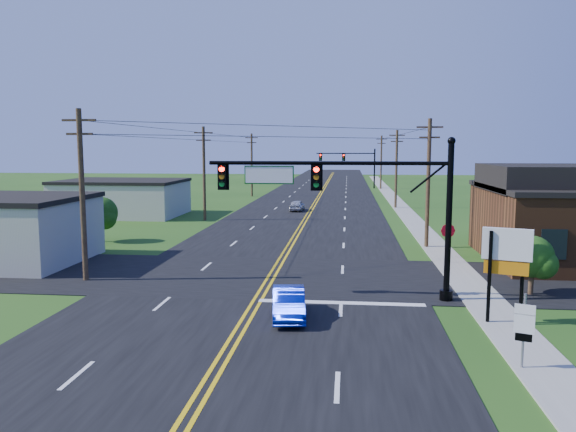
# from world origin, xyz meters

# --- Properties ---
(ground) EXTENTS (260.00, 260.00, 0.00)m
(ground) POSITION_xyz_m (0.00, 0.00, 0.00)
(ground) COLOR #1D4313
(ground) RESTS_ON ground
(road_main) EXTENTS (16.00, 220.00, 0.04)m
(road_main) POSITION_xyz_m (0.00, 50.00, 0.02)
(road_main) COLOR black
(road_main) RESTS_ON ground
(road_cross) EXTENTS (70.00, 10.00, 0.04)m
(road_cross) POSITION_xyz_m (0.00, 12.00, 0.02)
(road_cross) COLOR black
(road_cross) RESTS_ON ground
(sidewalk) EXTENTS (2.00, 160.00, 0.08)m
(sidewalk) POSITION_xyz_m (10.50, 40.00, 0.04)
(sidewalk) COLOR gray
(sidewalk) RESTS_ON ground
(signal_mast_main) EXTENTS (11.30, 0.60, 7.48)m
(signal_mast_main) POSITION_xyz_m (4.34, 8.00, 4.75)
(signal_mast_main) COLOR black
(signal_mast_main) RESTS_ON ground
(signal_mast_far) EXTENTS (10.98, 0.60, 7.48)m
(signal_mast_far) POSITION_xyz_m (4.44, 80.00, 4.55)
(signal_mast_far) COLOR black
(signal_mast_far) RESTS_ON ground
(cream_bldg_far) EXTENTS (12.20, 9.20, 3.70)m
(cream_bldg_far) POSITION_xyz_m (-19.00, 38.00, 1.86)
(cream_bldg_far) COLOR #B8B39D
(cream_bldg_far) RESTS_ON ground
(utility_pole_left_a) EXTENTS (1.80, 0.28, 9.00)m
(utility_pole_left_a) POSITION_xyz_m (-9.50, 10.00, 4.72)
(utility_pole_left_a) COLOR #352018
(utility_pole_left_a) RESTS_ON ground
(utility_pole_left_b) EXTENTS (1.80, 0.28, 9.00)m
(utility_pole_left_b) POSITION_xyz_m (-9.50, 35.00, 4.72)
(utility_pole_left_b) COLOR #352018
(utility_pole_left_b) RESTS_ON ground
(utility_pole_left_c) EXTENTS (1.80, 0.28, 9.00)m
(utility_pole_left_c) POSITION_xyz_m (-9.50, 62.00, 4.72)
(utility_pole_left_c) COLOR #352018
(utility_pole_left_c) RESTS_ON ground
(utility_pole_right_a) EXTENTS (1.80, 0.28, 9.00)m
(utility_pole_right_a) POSITION_xyz_m (9.80, 22.00, 4.72)
(utility_pole_right_a) COLOR #352018
(utility_pole_right_a) RESTS_ON ground
(utility_pole_right_b) EXTENTS (1.80, 0.28, 9.00)m
(utility_pole_right_b) POSITION_xyz_m (9.80, 48.00, 4.72)
(utility_pole_right_b) COLOR #352018
(utility_pole_right_b) RESTS_ON ground
(utility_pole_right_c) EXTENTS (1.80, 0.28, 9.00)m
(utility_pole_right_c) POSITION_xyz_m (9.80, 78.00, 4.72)
(utility_pole_right_c) COLOR #352018
(utility_pole_right_c) RESTS_ON ground
(tree_right_back) EXTENTS (3.00, 3.00, 4.10)m
(tree_right_back) POSITION_xyz_m (16.00, 26.00, 2.60)
(tree_right_back) COLOR #352018
(tree_right_back) RESTS_ON ground
(shrub_corner) EXTENTS (2.00, 2.00, 2.86)m
(shrub_corner) POSITION_xyz_m (13.00, 9.50, 1.85)
(shrub_corner) COLOR #352018
(shrub_corner) RESTS_ON ground
(tree_left) EXTENTS (2.40, 2.40, 3.37)m
(tree_left) POSITION_xyz_m (-14.00, 22.00, 2.16)
(tree_left) COLOR #352018
(tree_left) RESTS_ON ground
(blue_car) EXTENTS (1.75, 3.84, 1.22)m
(blue_car) POSITION_xyz_m (1.87, 4.58, 0.61)
(blue_car) COLOR #071BAC
(blue_car) RESTS_ON ground
(distant_car) EXTENTS (1.63, 3.59, 1.19)m
(distant_car) POSITION_xyz_m (-1.31, 43.79, 0.60)
(distant_car) COLOR #BCBCC1
(distant_car) RESTS_ON ground
(route_sign) EXTENTS (0.59, 0.24, 2.47)m
(route_sign) POSITION_xyz_m (9.80, -0.02, 1.44)
(route_sign) COLOR slate
(route_sign) RESTS_ON ground
(stop_sign) EXTENTS (0.87, 0.16, 2.46)m
(stop_sign) POSITION_xyz_m (10.28, 16.49, 1.77)
(stop_sign) COLOR slate
(stop_sign) RESTS_ON ground
(pylon_sign) EXTENTS (1.86, 0.84, 3.86)m
(pylon_sign) POSITION_xyz_m (10.50, 4.74, 2.82)
(pylon_sign) COLOR black
(pylon_sign) RESTS_ON ground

